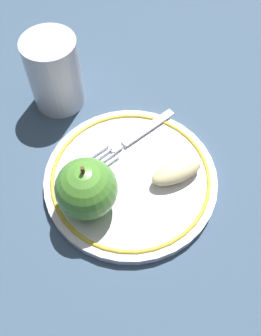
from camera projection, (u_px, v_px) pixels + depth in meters
ground_plane at (143, 184)px, 0.52m from camera, size 2.00×2.00×0.00m
plate at (130, 179)px, 0.52m from camera, size 0.24×0.24×0.02m
apple_red_whole at (86, 189)px, 0.46m from camera, size 0.08×0.08×0.09m
apple_slice_front at (177, 171)px, 0.50m from camera, size 0.08×0.05×0.02m
fork at (131, 139)px, 0.54m from camera, size 0.17×0.03×0.00m
drinking_glass at (54, 73)px, 0.56m from camera, size 0.08×0.08×0.12m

